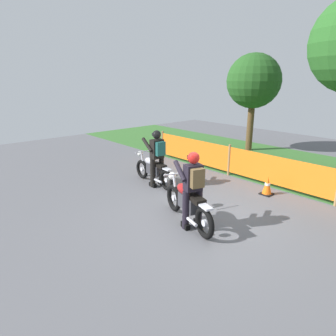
# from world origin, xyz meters

# --- Properties ---
(ground) EXTENTS (24.00, 24.00, 0.02)m
(ground) POSITION_xyz_m (0.00, 0.00, -0.01)
(ground) COLOR #5B5B60
(grass_verge) EXTENTS (24.00, 5.18, 0.01)m
(grass_verge) POSITION_xyz_m (0.00, 5.42, 0.01)
(grass_verge) COLOR #386B2D
(grass_verge) RESTS_ON ground
(barrier_fence) EXTENTS (10.25, 0.08, 1.05)m
(barrier_fence) POSITION_xyz_m (0.00, 2.83, 0.54)
(barrier_fence) COLOR #997547
(barrier_fence) RESTS_ON ground
(tree_leftmost) EXTENTS (2.29, 2.29, 4.15)m
(tree_leftmost) POSITION_xyz_m (-3.36, 6.45, 2.97)
(tree_leftmost) COLOR brown
(tree_leftmost) RESTS_ON ground
(motorcycle_lead) EXTENTS (2.04, 0.85, 1.00)m
(motorcycle_lead) POSITION_xyz_m (-0.17, -0.65, 0.48)
(motorcycle_lead) COLOR black
(motorcycle_lead) RESTS_ON ground
(motorcycle_trailing) EXTENTS (1.96, 0.58, 0.93)m
(motorcycle_trailing) POSITION_xyz_m (-2.69, 0.41, 0.45)
(motorcycle_trailing) COLOR black
(motorcycle_trailing) RESTS_ON ground
(rider_lead) EXTENTS (0.76, 0.66, 1.69)m
(rider_lead) POSITION_xyz_m (0.05, -0.71, 0.95)
(rider_lead) COLOR black
(rider_lead) RESTS_ON ground
(rider_trailing) EXTENTS (0.71, 0.58, 1.69)m
(rider_trailing) POSITION_xyz_m (-2.48, 0.39, 0.95)
(rider_trailing) COLOR black
(rider_trailing) RESTS_ON ground
(traffic_cone) EXTENTS (0.32, 0.32, 0.53)m
(traffic_cone) POSITION_xyz_m (0.10, 2.23, 0.26)
(traffic_cone) COLOR black
(traffic_cone) RESTS_ON ground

